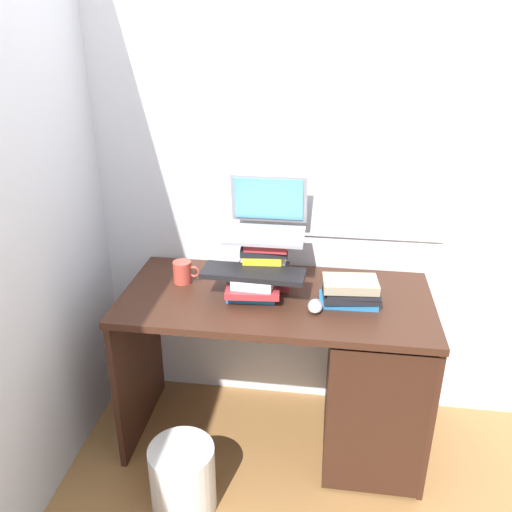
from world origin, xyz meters
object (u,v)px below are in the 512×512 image
mug (183,272)px  book_stack_keyboard_riser (253,287)px  book_stack_tall (265,262)px  book_stack_side (350,292)px  wastebasket (183,478)px  computer_mouse (315,306)px  desk (349,373)px  laptop (266,220)px  keyboard (253,273)px

mug → book_stack_keyboard_riser: bearing=-17.7°
book_stack_tall → book_stack_side: book_stack_tall is taller
mug → wastebasket: 0.84m
book_stack_keyboard_riser → computer_mouse: book_stack_keyboard_riser is taller
computer_mouse → desk: bearing=24.4°
book_stack_keyboard_riser → wastebasket: 0.81m
laptop → wastebasket: bearing=-112.8°
computer_mouse → wastebasket: size_ratio=0.35×
laptop → mug: laptop is taller
book_stack_side → mug: size_ratio=2.10×
book_stack_side → keyboard: bearing=-178.8°
keyboard → mug: (-0.33, 0.11, -0.07)m
book_stack_tall → book_stack_side: (0.37, -0.13, -0.05)m
desk → laptop: (-0.39, 0.18, 0.62)m
book_stack_tall → computer_mouse: (0.23, -0.20, -0.09)m
book_stack_tall → keyboard: bearing=-102.3°
desk → wastebasket: size_ratio=4.37×
book_stack_side → wastebasket: book_stack_side is taller
keyboard → mug: size_ratio=3.55×
laptop → book_stack_side: bearing=-26.4°
mug → wastebasket: size_ratio=0.40×
book_stack_side → laptop: size_ratio=0.75×
desk → laptop: size_ratio=3.92×
mug → desk: bearing=-7.2°
mug → wastebasket: (0.10, -0.52, -0.65)m
mug → book_stack_tall: bearing=4.9°
desk → wastebasket: (-0.64, -0.42, -0.26)m
laptop → keyboard: 0.25m
laptop → keyboard: size_ratio=0.79×
computer_mouse → book_stack_tall: bearing=139.2°
book_stack_keyboard_riser → keyboard: size_ratio=0.55×
desk → wastebasket: desk is taller
book_stack_tall → book_stack_keyboard_riser: 0.15m
book_stack_tall → wastebasket: size_ratio=0.79×
book_stack_tall → keyboard: size_ratio=0.56×
desk → computer_mouse: 0.40m
book_stack_side → wastebasket: size_ratio=0.84×
book_stack_keyboard_riser → wastebasket: size_ratio=0.78×
desk → computer_mouse: computer_mouse is taller
wastebasket → book_stack_keyboard_riser: bearing=61.8°
book_stack_keyboard_riser → computer_mouse: size_ratio=2.23×
book_stack_tall → laptop: size_ratio=0.71×
keyboard → laptop: bearing=84.0°
computer_mouse → mug: bearing=164.1°
computer_mouse → wastebasket: (-0.48, -0.35, -0.62)m
desk → computer_mouse: bearing=-155.6°
keyboard → mug: bearing=164.9°
book_stack_side → keyboard: keyboard is taller
keyboard → wastebasket: bearing=-115.7°
desk → wastebasket: 0.81m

